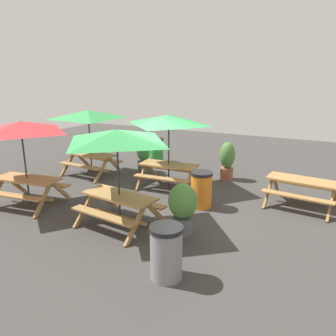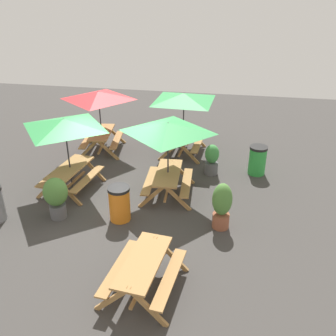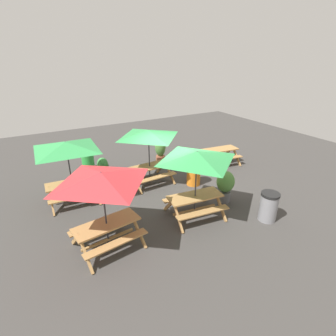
{
  "view_description": "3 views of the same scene",
  "coord_description": "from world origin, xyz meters",
  "px_view_note": "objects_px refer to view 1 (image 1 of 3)",
  "views": [
    {
      "loc": [
        4.13,
        -7.32,
        3.45
      ],
      "look_at": [
        0.06,
        0.66,
        0.9
      ],
      "focal_mm": 35.0,
      "sensor_mm": 36.0,
      "label": 1
    },
    {
      "loc": [
        9.26,
        3.29,
        5.79
      ],
      "look_at": [
        -0.35,
        1.5,
        0.9
      ],
      "focal_mm": 40.0,
      "sensor_mm": 36.0,
      "label": 2
    },
    {
      "loc": [
        -4.58,
        -7.54,
        5.0
      ],
      "look_at": [
        0.06,
        0.66,
        0.9
      ],
      "focal_mm": 28.0,
      "sensor_mm": 36.0,
      "label": 3
    }
  ],
  "objects_px": {
    "picnic_table_0": "(302,187)",
    "picnic_table_3": "(21,133)",
    "trash_bin_orange": "(201,189)",
    "picnic_table_1": "(169,125)",
    "potted_plant_0": "(143,157)",
    "potted_plant_2": "(183,206)",
    "picnic_table_2": "(117,143)",
    "potted_plant_1": "(227,160)",
    "picnic_table_4": "(88,119)",
    "trash_bin_green": "(156,150)",
    "trash_bin_gray": "(166,252)"
  },
  "relations": [
    {
      "from": "picnic_table_0",
      "to": "picnic_table_3",
      "type": "relative_size",
      "value": 0.83
    },
    {
      "from": "trash_bin_orange",
      "to": "picnic_table_1",
      "type": "bearing_deg",
      "value": 145.62
    },
    {
      "from": "potted_plant_0",
      "to": "potted_plant_2",
      "type": "bearing_deg",
      "value": -49.13
    },
    {
      "from": "potted_plant_0",
      "to": "trash_bin_orange",
      "type": "bearing_deg",
      "value": -34.98
    },
    {
      "from": "picnic_table_2",
      "to": "potted_plant_1",
      "type": "xyz_separation_m",
      "value": [
        1.17,
        4.63,
        -1.3
      ]
    },
    {
      "from": "potted_plant_1",
      "to": "potted_plant_2",
      "type": "xyz_separation_m",
      "value": [
        0.34,
        -4.38,
        -0.0
      ]
    },
    {
      "from": "picnic_table_4",
      "to": "trash_bin_green",
      "type": "relative_size",
      "value": 2.88
    },
    {
      "from": "trash_bin_green",
      "to": "trash_bin_gray",
      "type": "bearing_deg",
      "value": -59.8
    },
    {
      "from": "potted_plant_1",
      "to": "picnic_table_3",
      "type": "bearing_deg",
      "value": -131.48
    },
    {
      "from": "trash_bin_gray",
      "to": "potted_plant_1",
      "type": "relative_size",
      "value": 0.76
    },
    {
      "from": "picnic_table_1",
      "to": "picnic_table_2",
      "type": "distance_m",
      "value": 2.98
    },
    {
      "from": "trash_bin_gray",
      "to": "trash_bin_green",
      "type": "bearing_deg",
      "value": 120.2
    },
    {
      "from": "picnic_table_3",
      "to": "picnic_table_4",
      "type": "xyz_separation_m",
      "value": [
        -0.33,
        3.03,
        0.0
      ]
    },
    {
      "from": "trash_bin_green",
      "to": "potted_plant_1",
      "type": "distance_m",
      "value": 3.45
    },
    {
      "from": "picnic_table_0",
      "to": "potted_plant_0",
      "type": "xyz_separation_m",
      "value": [
        -5.54,
        0.94,
        -0.03
      ]
    },
    {
      "from": "picnic_table_2",
      "to": "trash_bin_green",
      "type": "height_order",
      "value": "picnic_table_2"
    },
    {
      "from": "picnic_table_4",
      "to": "potted_plant_0",
      "type": "bearing_deg",
      "value": 41.33
    },
    {
      "from": "picnic_table_1",
      "to": "trash_bin_green",
      "type": "height_order",
      "value": "picnic_table_1"
    },
    {
      "from": "picnic_table_0",
      "to": "trash_bin_orange",
      "type": "relative_size",
      "value": 1.97
    },
    {
      "from": "picnic_table_1",
      "to": "picnic_table_3",
      "type": "xyz_separation_m",
      "value": [
        -2.77,
        -3.04,
        0.0
      ]
    },
    {
      "from": "picnic_table_3",
      "to": "trash_bin_green",
      "type": "xyz_separation_m",
      "value": [
        0.85,
        5.7,
        -1.49
      ]
    },
    {
      "from": "picnic_table_4",
      "to": "trash_bin_orange",
      "type": "relative_size",
      "value": 2.88
    },
    {
      "from": "picnic_table_0",
      "to": "trash_bin_gray",
      "type": "bearing_deg",
      "value": -105.0
    },
    {
      "from": "picnic_table_4",
      "to": "picnic_table_3",
      "type": "bearing_deg",
      "value": -81.25
    },
    {
      "from": "potted_plant_1",
      "to": "picnic_table_4",
      "type": "bearing_deg",
      "value": -159.6
    },
    {
      "from": "trash_bin_green",
      "to": "potted_plant_2",
      "type": "relative_size",
      "value": 0.82
    },
    {
      "from": "picnic_table_2",
      "to": "trash_bin_orange",
      "type": "distance_m",
      "value": 2.77
    },
    {
      "from": "picnic_table_1",
      "to": "trash_bin_orange",
      "type": "xyz_separation_m",
      "value": [
        1.51,
        -1.03,
        -1.49
      ]
    },
    {
      "from": "picnic_table_4",
      "to": "trash_bin_orange",
      "type": "xyz_separation_m",
      "value": [
        4.61,
        -1.02,
        -1.49
      ]
    },
    {
      "from": "trash_bin_gray",
      "to": "potted_plant_2",
      "type": "bearing_deg",
      "value": 104.8
    },
    {
      "from": "potted_plant_0",
      "to": "picnic_table_3",
      "type": "bearing_deg",
      "value": -105.09
    },
    {
      "from": "picnic_table_1",
      "to": "picnic_table_4",
      "type": "bearing_deg",
      "value": 176.73
    },
    {
      "from": "picnic_table_0",
      "to": "trash_bin_green",
      "type": "height_order",
      "value": "trash_bin_green"
    },
    {
      "from": "potted_plant_0",
      "to": "picnic_table_1",
      "type": "bearing_deg",
      "value": -35.52
    },
    {
      "from": "picnic_table_4",
      "to": "trash_bin_orange",
      "type": "distance_m",
      "value": 4.95
    },
    {
      "from": "picnic_table_1",
      "to": "potted_plant_0",
      "type": "relative_size",
      "value": 2.25
    },
    {
      "from": "picnic_table_2",
      "to": "picnic_table_3",
      "type": "distance_m",
      "value": 2.99
    },
    {
      "from": "picnic_table_2",
      "to": "potted_plant_1",
      "type": "height_order",
      "value": "picnic_table_2"
    },
    {
      "from": "potted_plant_2",
      "to": "potted_plant_0",
      "type": "bearing_deg",
      "value": 130.87
    },
    {
      "from": "potted_plant_0",
      "to": "trash_bin_gray",
      "type": "bearing_deg",
      "value": -55.45
    },
    {
      "from": "trash_bin_orange",
      "to": "potted_plant_0",
      "type": "xyz_separation_m",
      "value": [
        -3.14,
        2.2,
        0.04
      ]
    },
    {
      "from": "picnic_table_1",
      "to": "picnic_table_3",
      "type": "bearing_deg",
      "value": -135.77
    },
    {
      "from": "picnic_table_1",
      "to": "trash_bin_orange",
      "type": "bearing_deg",
      "value": -37.83
    },
    {
      "from": "trash_bin_orange",
      "to": "potted_plant_2",
      "type": "bearing_deg",
      "value": -82.64
    },
    {
      "from": "trash_bin_gray",
      "to": "potted_plant_2",
      "type": "height_order",
      "value": "potted_plant_2"
    },
    {
      "from": "picnic_table_0",
      "to": "potted_plant_0",
      "type": "bearing_deg",
      "value": 176.36
    },
    {
      "from": "picnic_table_0",
      "to": "picnic_table_1",
      "type": "height_order",
      "value": "picnic_table_1"
    },
    {
      "from": "trash_bin_orange",
      "to": "potted_plant_2",
      "type": "distance_m",
      "value": 1.71
    },
    {
      "from": "picnic_table_4",
      "to": "potted_plant_2",
      "type": "relative_size",
      "value": 2.38
    },
    {
      "from": "trash_bin_gray",
      "to": "picnic_table_1",
      "type": "bearing_deg",
      "value": 116.42
    }
  ]
}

